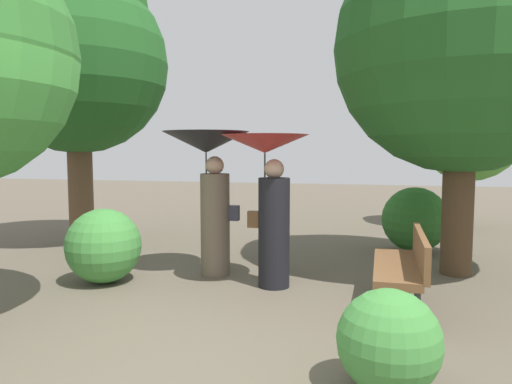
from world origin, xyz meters
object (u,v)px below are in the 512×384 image
object	(u,v)px
tree_mid_right	(465,24)
tree_near_left	(76,47)
person_right	(269,183)
park_bench	(404,263)
person_left	(210,172)
tree_near_right	(470,122)

from	to	relation	value
tree_mid_right	tree_near_left	bearing A→B (deg)	174.50
person_right	tree_mid_right	xyz separation A→B (m)	(2.33, 1.17, 2.03)
park_bench	tree_near_left	size ratio (longest dim) A/B	0.28
person_left	park_bench	xyz separation A→B (m)	(2.44, -0.89, -0.87)
tree_near_left	tree_mid_right	distance (m)	6.18
person_left	tree_near_right	xyz separation A→B (m)	(4.10, 4.99, 0.90)
person_right	tree_near_left	bearing A→B (deg)	60.45
person_left	park_bench	bearing A→B (deg)	-114.81
tree_near_right	tree_mid_right	distance (m)	4.38
park_bench	tree_mid_right	size ratio (longest dim) A/B	0.29
tree_near_right	tree_mid_right	xyz separation A→B (m)	(-0.88, -4.17, 1.02)
park_bench	tree_near_left	xyz separation A→B (m)	(-5.37, 2.31, 2.94)
tree_mid_right	person_right	bearing A→B (deg)	-153.28
person_right	park_bench	xyz separation A→B (m)	(1.55, -0.54, -0.76)
park_bench	tree_near_right	size ratio (longest dim) A/B	0.43
person_right	park_bench	size ratio (longest dim) A/B	1.23
person_right	person_left	bearing A→B (deg)	63.82
tree_near_left	person_right	bearing A→B (deg)	-24.84
person_right	tree_near_left	world-z (taller)	tree_near_left
person_right	tree_mid_right	bearing A→B (deg)	-68.00
park_bench	tree_mid_right	distance (m)	3.37
tree_near_left	tree_mid_right	xyz separation A→B (m)	(6.15, -0.59, -0.15)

